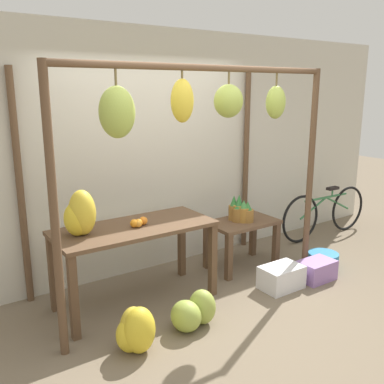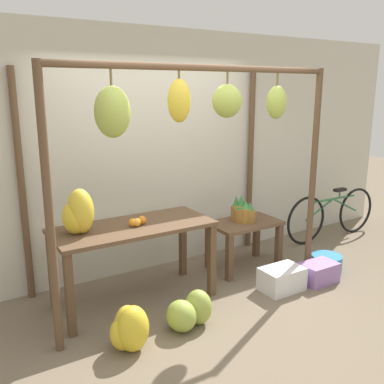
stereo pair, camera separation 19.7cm
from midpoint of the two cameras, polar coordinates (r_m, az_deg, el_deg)
name	(u,v)px [view 1 (the left image)]	position (r m, az deg, el deg)	size (l,w,h in m)	color
ground_plane	(219,314)	(4.32, 2.31, -15.93)	(20.00, 20.00, 0.00)	#756651
shop_wall_back	(147,153)	(5.01, -7.16, 5.15)	(8.00, 0.08, 2.80)	beige
stall_awning	(186,131)	(4.04, -2.20, 8.10)	(2.96, 1.27, 2.34)	brown
display_table_main	(135,238)	(4.30, -8.95, -6.08)	(1.58, 0.70, 0.82)	brown
display_table_side	(242,231)	(5.20, 5.62, -5.23)	(0.84, 0.52, 0.59)	brown
banana_pile_on_table	(80,215)	(4.05, -16.04, -2.97)	(0.34, 0.32, 0.42)	gold
orange_pile	(139,223)	(4.22, -8.46, -4.06)	(0.19, 0.12, 0.08)	orange
pineapple_cluster	(240,212)	(5.11, 5.39, -2.62)	(0.23, 0.29, 0.32)	olive
banana_pile_ground_left	(136,330)	(3.76, -9.06, -17.75)	(0.39, 0.40, 0.40)	gold
banana_pile_ground_right	(194,312)	(4.04, -1.21, -15.67)	(0.52, 0.37, 0.33)	#9EB247
fruit_crate_white	(281,277)	(4.83, 10.66, -11.12)	(0.46, 0.31, 0.25)	silver
blue_bucket	(323,261)	(5.45, 16.08, -8.80)	(0.36, 0.36, 0.20)	teal
parked_bicycle	(325,212)	(6.55, 16.51, -2.63)	(1.71, 0.09, 0.73)	black
fruit_crate_purple	(317,270)	(5.12, 15.20, -10.04)	(0.41, 0.28, 0.23)	#9970B7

